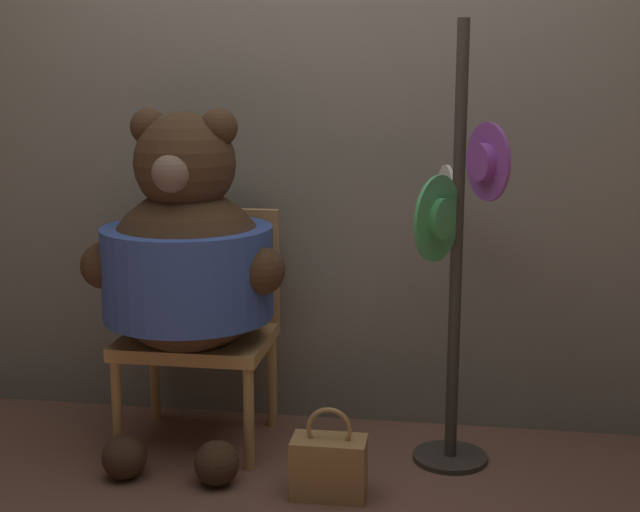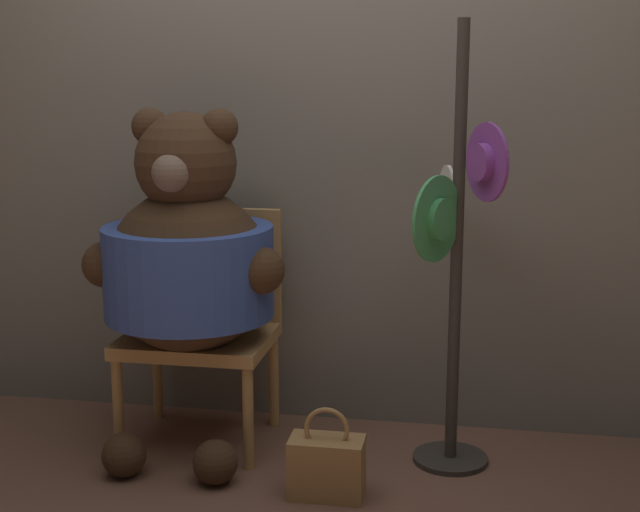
% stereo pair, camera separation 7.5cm
% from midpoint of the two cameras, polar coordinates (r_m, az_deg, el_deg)
% --- Properties ---
extents(ground_plane, '(14.00, 14.00, 0.00)m').
position_cam_midpoint_polar(ground_plane, '(3.22, -2.42, -14.72)').
color(ground_plane, brown).
extents(wall_back, '(8.00, 0.10, 2.43)m').
position_cam_midpoint_polar(wall_back, '(3.61, -0.33, 8.26)').
color(wall_back, slate).
rests_on(wall_back, ground_plane).
extents(chair, '(0.56, 0.48, 0.90)m').
position_cam_midpoint_polar(chair, '(3.54, -8.15, -3.90)').
color(chair, '#B2844C').
rests_on(chair, ground_plane).
extents(teddy_bear, '(0.76, 0.68, 1.31)m').
position_cam_midpoint_polar(teddy_bear, '(3.33, -9.14, -0.31)').
color(teddy_bear, '#3D2819').
rests_on(teddy_bear, ground_plane).
extents(hat_display_rack, '(0.31, 0.54, 1.61)m').
position_cam_midpoint_polar(hat_display_rack, '(3.18, 8.03, 0.12)').
color(hat_display_rack, '#332D28').
rests_on(hat_display_rack, ground_plane).
extents(handbag_on_ground, '(0.26, 0.14, 0.32)m').
position_cam_midpoint_polar(handbag_on_ground, '(3.13, -0.13, -13.26)').
color(handbag_on_ground, '#A87A47').
rests_on(handbag_on_ground, ground_plane).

